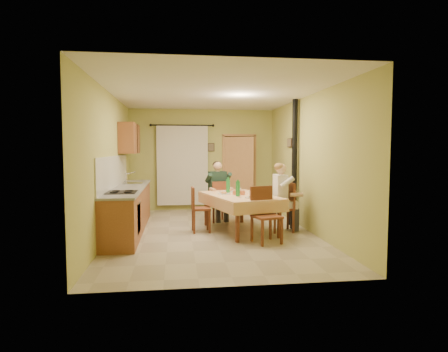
{
  "coord_description": "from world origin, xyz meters",
  "views": [
    {
      "loc": [
        -0.72,
        -7.48,
        1.7
      ],
      "look_at": [
        0.25,
        0.1,
        1.15
      ],
      "focal_mm": 30.0,
      "sensor_mm": 36.0,
      "label": 1
    }
  ],
  "objects": [
    {
      "name": "man_far",
      "position": [
        0.24,
        1.17,
        0.88
      ],
      "size": [
        0.63,
        0.55,
        1.39
      ],
      "rotation": [
        0.0,
        0.0,
        0.24
      ],
      "color": "#192D23",
      "rests_on": "chair_far"
    },
    {
      "name": "tableware",
      "position": [
        0.63,
        -0.02,
        0.83
      ],
      "size": [
        0.95,
        1.51,
        0.33
      ],
      "color": "white",
      "rests_on": "dining_table"
    },
    {
      "name": "chair_left",
      "position": [
        -0.24,
        0.11,
        0.29
      ],
      "size": [
        0.39,
        0.39,
        0.93
      ],
      "rotation": [
        0.0,
        0.0,
        -1.52
      ],
      "color": "brown",
      "rests_on": "ground"
    },
    {
      "name": "chair_near",
      "position": [
        0.89,
        -0.92,
        0.29
      ],
      "size": [
        0.56,
        0.56,
        1.02
      ],
      "rotation": [
        0.0,
        0.0,
        3.42
      ],
      "color": "brown",
      "rests_on": "ground"
    },
    {
      "name": "dining_table",
      "position": [
        0.58,
        0.07,
        0.38
      ],
      "size": [
        1.63,
        2.17,
        0.76
      ],
      "rotation": [
        0.0,
        0.0,
        0.27
      ],
      "color": "#E6B07A",
      "rests_on": "ground"
    },
    {
      "name": "picture_right",
      "position": [
        1.97,
        1.2,
        1.85
      ],
      "size": [
        0.03,
        0.31,
        0.21
      ],
      "primitive_type": "cube",
      "color": "brown",
      "rests_on": "room_shell"
    },
    {
      "name": "upper_cabinets",
      "position": [
        -1.82,
        1.7,
        1.95
      ],
      "size": [
        0.35,
        1.4,
        0.7
      ],
      "primitive_type": "cube",
      "color": "brown",
      "rests_on": "room_shell"
    },
    {
      "name": "floor",
      "position": [
        0.0,
        0.0,
        0.0
      ],
      "size": [
        4.0,
        6.0,
        0.01
      ],
      "primitive_type": "cube",
      "color": "tan",
      "rests_on": "ground"
    },
    {
      "name": "man_right",
      "position": [
        1.43,
        -0.04,
        0.88
      ],
      "size": [
        0.47,
        0.58,
        1.39
      ],
      "rotation": [
        0.0,
        0.0,
        1.57
      ],
      "color": "silver",
      "rests_on": "chair_right"
    },
    {
      "name": "chair_right",
      "position": [
        1.45,
        -0.04,
        0.29
      ],
      "size": [
        0.45,
        0.45,
        1.01
      ],
      "rotation": [
        0.0,
        0.0,
        1.57
      ],
      "color": "brown",
      "rests_on": "ground"
    },
    {
      "name": "curtain",
      "position": [
        -0.55,
        2.9,
        1.26
      ],
      "size": [
        1.7,
        0.07,
        2.22
      ],
      "color": "black",
      "rests_on": "ground"
    },
    {
      "name": "stove_flue",
      "position": [
        1.9,
        0.6,
        1.02
      ],
      "size": [
        0.24,
        0.24,
        2.8
      ],
      "color": "black",
      "rests_on": "ground"
    },
    {
      "name": "chair_far",
      "position": [
        0.25,
        1.16,
        0.29
      ],
      "size": [
        0.48,
        0.48,
        0.96
      ],
      "rotation": [
        0.0,
        0.0,
        0.24
      ],
      "color": "brown",
      "rests_on": "ground"
    },
    {
      "name": "picture_back",
      "position": [
        0.25,
        2.97,
        1.75
      ],
      "size": [
        0.19,
        0.03,
        0.23
      ],
      "primitive_type": "cube",
      "color": "black",
      "rests_on": "room_shell"
    },
    {
      "name": "doorway",
      "position": [
        1.04,
        2.91,
        1.05
      ],
      "size": [
        0.96,
        0.33,
        2.15
      ],
      "color": "black",
      "rests_on": "ground"
    },
    {
      "name": "room_shell",
      "position": [
        0.0,
        0.0,
        1.82
      ],
      "size": [
        4.04,
        6.04,
        2.82
      ],
      "color": "tan",
      "rests_on": "ground"
    },
    {
      "name": "kitchen_run",
      "position": [
        -1.71,
        0.4,
        0.48
      ],
      "size": [
        0.64,
        3.64,
        1.56
      ],
      "color": "brown",
      "rests_on": "ground"
    }
  ]
}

